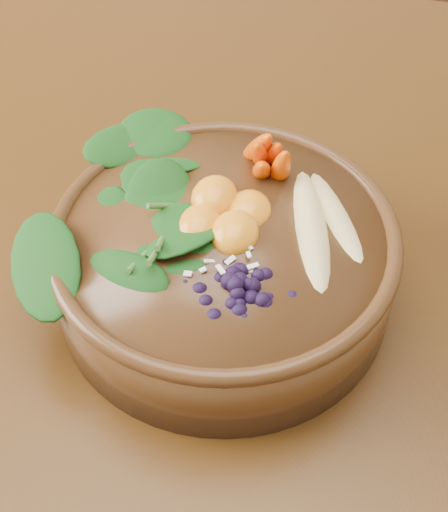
# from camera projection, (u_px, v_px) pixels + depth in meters

# --- Properties ---
(ground) EXTENTS (4.00, 4.00, 0.00)m
(ground) POSITION_uv_depth(u_px,v_px,m) (178.00, 476.00, 1.32)
(ground) COLOR #381E0F
(ground) RESTS_ON ground
(dining_table) EXTENTS (1.60, 0.90, 0.75)m
(dining_table) POSITION_uv_depth(u_px,v_px,m) (152.00, 229.00, 0.84)
(dining_table) COLOR #331C0C
(dining_table) RESTS_ON ground
(stoneware_bowl) EXTENTS (0.38, 0.38, 0.08)m
(stoneware_bowl) POSITION_uv_depth(u_px,v_px,m) (224.00, 264.00, 0.62)
(stoneware_bowl) COLOR #4F2F15
(stoneware_bowl) RESTS_ON dining_table
(kale_heap) EXTENTS (0.24, 0.23, 0.04)m
(kale_heap) POSITION_uv_depth(u_px,v_px,m) (164.00, 167.00, 0.62)
(kale_heap) COLOR #164C14
(kale_heap) RESTS_ON stoneware_bowl
(carrot_cluster) EXTENTS (0.08, 0.08, 0.08)m
(carrot_cluster) POSITION_uv_depth(u_px,v_px,m) (276.00, 130.00, 0.62)
(carrot_cluster) COLOR #E44B00
(carrot_cluster) RESTS_ON stoneware_bowl
(banana_halves) EXTENTS (0.10, 0.17, 0.03)m
(banana_halves) POSITION_uv_depth(u_px,v_px,m) (325.00, 209.00, 0.59)
(banana_halves) COLOR #E0CC84
(banana_halves) RESTS_ON stoneware_bowl
(mandarin_cluster) EXTENTS (0.11, 0.12, 0.03)m
(mandarin_cluster) POSITION_uv_depth(u_px,v_px,m) (224.00, 203.00, 0.59)
(mandarin_cluster) COLOR orange
(mandarin_cluster) RESTS_ON stoneware_bowl
(blueberry_pile) EXTENTS (0.16, 0.14, 0.04)m
(blueberry_pile) POSITION_uv_depth(u_px,v_px,m) (236.00, 271.00, 0.54)
(blueberry_pile) COLOR black
(blueberry_pile) RESTS_ON stoneware_bowl
(coconut_flakes) EXTENTS (0.11, 0.10, 0.01)m
(coconut_flakes) POSITION_uv_depth(u_px,v_px,m) (229.00, 246.00, 0.58)
(coconut_flakes) COLOR white
(coconut_flakes) RESTS_ON stoneware_bowl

